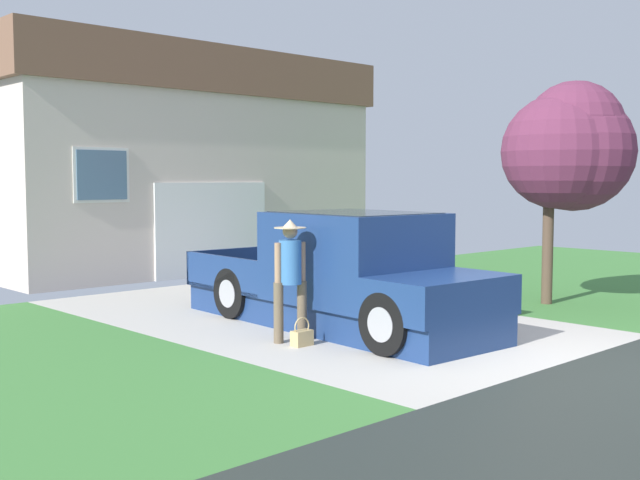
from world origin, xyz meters
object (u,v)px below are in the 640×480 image
(handbag, at_px, (302,337))
(pickup_truck, at_px, (350,276))
(person_with_hat, at_px, (290,271))
(house_with_garage, at_px, (166,161))
(front_yard_tree, at_px, (569,147))
(wheeled_trash_bin, at_px, (305,252))

(handbag, bearing_deg, pickup_truck, 16.70)
(person_with_hat, relative_size, house_with_garage, 0.17)
(handbag, bearing_deg, person_with_hat, 79.12)
(house_with_garage, bearing_deg, handbag, -112.56)
(house_with_garage, bearing_deg, front_yard_tree, -80.29)
(person_with_hat, xyz_separation_m, front_yard_tree, (5.66, -0.91, 1.79))
(handbag, xyz_separation_m, wheeled_trash_bin, (4.71, 5.12, 0.48))
(handbag, xyz_separation_m, front_yard_tree, (5.72, -0.61, 2.64))
(person_with_hat, bearing_deg, house_with_garage, 84.94)
(wheeled_trash_bin, bearing_deg, front_yard_tree, -80.02)
(person_with_hat, height_order, handbag, person_with_hat)
(person_with_hat, xyz_separation_m, wheeled_trash_bin, (4.65, 4.82, -0.37))
(handbag, distance_m, house_with_garage, 10.66)
(house_with_garage, distance_m, wheeled_trash_bin, 4.95)
(pickup_truck, relative_size, wheeled_trash_bin, 4.95)
(house_with_garage, bearing_deg, wheeled_trash_bin, -80.64)
(person_with_hat, distance_m, front_yard_tree, 6.00)
(front_yard_tree, bearing_deg, house_with_garage, 99.71)
(front_yard_tree, bearing_deg, person_with_hat, 170.86)
(pickup_truck, distance_m, handbag, 1.53)
(pickup_truck, xyz_separation_m, handbag, (-1.32, -0.40, -0.66))
(person_with_hat, bearing_deg, pickup_truck, 22.35)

